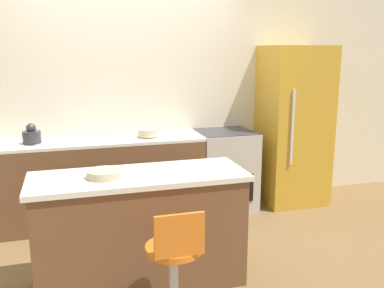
# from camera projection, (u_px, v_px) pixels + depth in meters

# --- Properties ---
(ground_plane) EXTENTS (14.00, 14.00, 0.00)m
(ground_plane) POSITION_uv_depth(u_px,v_px,m) (136.00, 228.00, 4.39)
(ground_plane) COLOR brown
(wall_back) EXTENTS (8.00, 0.06, 2.60)m
(wall_back) POSITION_uv_depth(u_px,v_px,m) (123.00, 95.00, 4.70)
(wall_back) COLOR beige
(wall_back) RESTS_ON ground_plane
(back_counter) EXTENTS (2.17, 0.59, 0.90)m
(back_counter) POSITION_uv_depth(u_px,v_px,m) (99.00, 180.00, 4.50)
(back_counter) COLOR brown
(back_counter) RESTS_ON ground_plane
(kitchen_island) EXTENTS (1.61, 0.60, 0.89)m
(kitchen_island) POSITION_uv_depth(u_px,v_px,m) (140.00, 229.00, 3.28)
(kitchen_island) COLOR brown
(kitchen_island) RESTS_ON ground_plane
(oven_range) EXTENTS (0.63, 0.60, 0.90)m
(oven_range) POSITION_uv_depth(u_px,v_px,m) (225.00, 170.00, 4.88)
(oven_range) COLOR #B7B2A8
(oven_range) RESTS_ON ground_plane
(refrigerator) EXTENTS (0.72, 0.65, 1.84)m
(refrigerator) POSITION_uv_depth(u_px,v_px,m) (293.00, 126.00, 5.00)
(refrigerator) COLOR gold
(refrigerator) RESTS_ON ground_plane
(stool_chair) EXTENTS (0.37, 0.37, 0.84)m
(stool_chair) POSITION_uv_depth(u_px,v_px,m) (175.00, 269.00, 2.75)
(stool_chair) COLOR #B7B7BC
(stool_chair) RESTS_ON ground_plane
(kettle) EXTENTS (0.18, 0.18, 0.20)m
(kettle) POSITION_uv_depth(u_px,v_px,m) (32.00, 135.00, 4.18)
(kettle) COLOR #333338
(kettle) RESTS_ON back_counter
(mixing_bowl) EXTENTS (0.21, 0.21, 0.08)m
(mixing_bowl) POSITION_uv_depth(u_px,v_px,m) (148.00, 133.00, 4.50)
(mixing_bowl) COLOR #C1B28E
(mixing_bowl) RESTS_ON back_counter
(fruit_bowl) EXTENTS (0.25, 0.25, 0.06)m
(fruit_bowl) POSITION_uv_depth(u_px,v_px,m) (104.00, 174.00, 3.09)
(fruit_bowl) COLOR #C1B28E
(fruit_bowl) RESTS_ON kitchen_island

